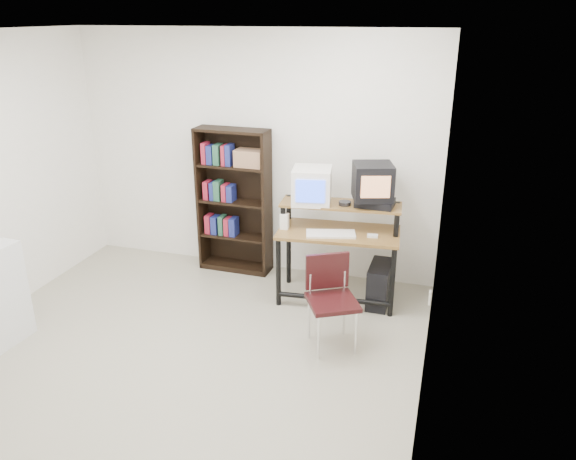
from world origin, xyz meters
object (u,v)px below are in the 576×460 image
(computer_desk, at_px, (339,235))
(bookshelf, at_px, (235,198))
(crt_tv, at_px, (373,182))
(crt_monitor, at_px, (312,186))
(pc_tower, at_px, (379,284))
(school_chair, at_px, (331,292))

(computer_desk, distance_m, bookshelf, 1.31)
(crt_tv, bearing_deg, crt_monitor, 168.10)
(crt_monitor, xyz_separation_m, crt_tv, (0.58, 0.05, 0.08))
(bookshelf, bearing_deg, crt_tv, -8.19)
(pc_tower, bearing_deg, computer_desk, -179.99)
(computer_desk, height_order, bookshelf, bookshelf)
(crt_tv, bearing_deg, bookshelf, 153.35)
(computer_desk, xyz_separation_m, pc_tower, (0.43, -0.01, -0.48))
(computer_desk, distance_m, crt_monitor, 0.55)
(computer_desk, relative_size, school_chair, 1.53)
(crt_tv, distance_m, bookshelf, 1.60)
(crt_tv, relative_size, school_chair, 0.56)
(crt_monitor, relative_size, bookshelf, 0.27)
(computer_desk, relative_size, crt_tv, 2.71)
(computer_desk, bearing_deg, school_chair, -87.56)
(crt_tv, bearing_deg, pc_tower, -58.96)
(crt_monitor, xyz_separation_m, school_chair, (0.41, -0.91, -0.65))
(computer_desk, bearing_deg, pc_tower, -5.80)
(pc_tower, bearing_deg, crt_monitor, 174.92)
(computer_desk, height_order, school_chair, computer_desk)
(computer_desk, xyz_separation_m, school_chair, (0.11, -0.84, -0.19))
(pc_tower, distance_m, bookshelf, 1.83)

